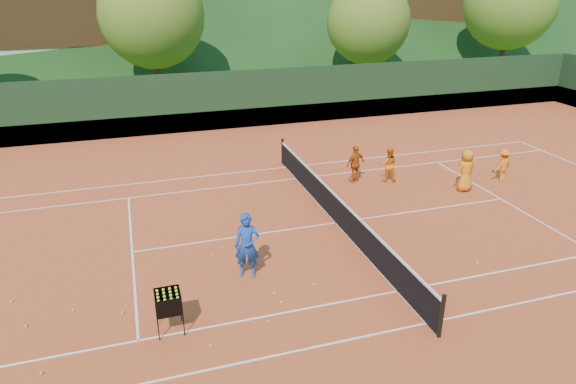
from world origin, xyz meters
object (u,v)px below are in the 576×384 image
object	(u,v)px
student_c	(466,170)
chalet_left	(60,1)
chalet_right	(416,1)
ball_hopper	(168,303)
student_d	(503,165)
chalet_mid	(256,5)
tennis_net	(337,209)
student_b	(355,164)
coach	(247,246)
student_a	(389,164)

from	to	relation	value
student_c	chalet_left	distance (m)	33.19
chalet_right	ball_hopper	bearing A→B (deg)	-127.09
student_d	chalet_mid	world-z (taller)	chalet_mid
student_d	chalet_mid	distance (m)	32.82
tennis_net	student_b	bearing A→B (deg)	56.59
tennis_net	ball_hopper	distance (m)	6.92
student_c	chalet_right	size ratio (longest dim) A/B	0.14
coach	chalet_mid	world-z (taller)	chalet_mid
coach	tennis_net	size ratio (longest dim) A/B	0.15
student_c	coach	bearing A→B (deg)	13.44
student_d	tennis_net	xyz separation A→B (m)	(-7.56, -1.51, -0.15)
student_a	tennis_net	bearing A→B (deg)	64.86
coach	student_b	xyz separation A→B (m)	(5.53, 5.36, -0.16)
student_a	student_b	world-z (taller)	student_b
student_d	tennis_net	size ratio (longest dim) A/B	0.11
tennis_net	chalet_mid	distance (m)	34.81
ball_hopper	student_a	bearing A→B (deg)	36.95
student_b	ball_hopper	bearing A→B (deg)	23.88
coach	student_a	distance (m)	8.44
chalet_right	student_c	bearing A→B (deg)	-116.52
student_d	ball_hopper	distance (m)	14.31
student_b	chalet_mid	xyz separation A→B (m)	(3.94, 30.87, 4.23)
student_a	student_b	distance (m)	1.29
chalet_left	chalet_mid	world-z (taller)	chalet_left
student_a	tennis_net	size ratio (longest dim) A/B	0.12
tennis_net	chalet_mid	size ratio (longest dim) A/B	0.95
ball_hopper	chalet_left	size ratio (longest dim) A/B	0.07
coach	student_d	distance (m)	11.64
chalet_mid	chalet_right	bearing A→B (deg)	-15.95
student_c	student_d	world-z (taller)	student_c
student_c	chalet_left	world-z (taller)	chalet_left
ball_hopper	chalet_right	size ratio (longest dim) A/B	0.08
student_c	ball_hopper	xyz separation A→B (m)	(-11.25, -5.05, -0.06)
tennis_net	chalet_right	distance (m)	36.37
ball_hopper	coach	bearing A→B (deg)	38.05
student_c	ball_hopper	world-z (taller)	student_c
student_a	student_c	xyz separation A→B (m)	(2.26, -1.71, 0.11)
student_a	student_d	distance (m)	4.44
coach	chalet_left	size ratio (longest dim) A/B	0.13
chalet_right	chalet_mid	bearing A→B (deg)	164.05
student_d	tennis_net	distance (m)	7.71
student_c	ball_hopper	size ratio (longest dim) A/B	1.61
student_a	student_c	distance (m)	2.84
student_c	tennis_net	bearing A→B (deg)	4.33
tennis_net	chalet_left	xyz separation A→B (m)	(-10.00, 30.00, 5.13)
student_a	ball_hopper	distance (m)	11.24
chalet_left	student_a	bearing A→B (deg)	-63.93
student_c	ball_hopper	distance (m)	12.33
student_b	chalet_right	distance (m)	32.62
student_c	student_a	bearing A→B (deg)	-43.76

